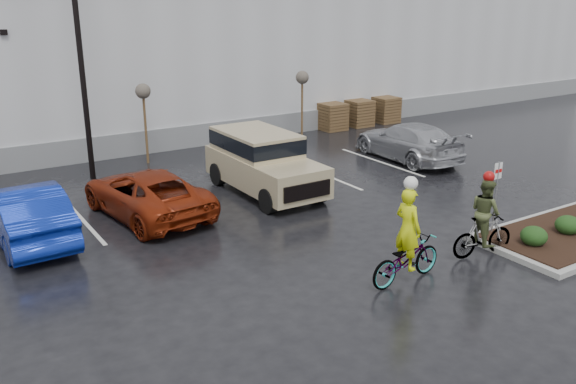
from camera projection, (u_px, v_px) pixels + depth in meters
ground at (394, 272)px, 15.02m from camera, size 120.00×120.00×0.00m
warehouse at (109, 52)px, 31.47m from camera, size 60.50×15.50×7.20m
wooded_ridge at (25, 38)px, 50.07m from camera, size 80.00×25.00×6.00m
lamppost at (77, 19)px, 20.79m from camera, size 0.50×1.00×9.22m
sapling_mid at (143, 96)px, 23.79m from camera, size 0.60×0.60×3.20m
sapling_east at (302, 81)px, 27.64m from camera, size 0.60×0.60×3.20m
pallet_stack_a at (332, 117)px, 30.37m from camera, size 1.20×1.20×1.35m
pallet_stack_b at (359, 113)px, 31.24m from camera, size 1.20×1.20×1.35m
pallet_stack_c at (385, 110)px, 32.16m from camera, size 1.20×1.20×1.35m
shrub_a at (534, 236)px, 16.14m from camera, size 0.70×0.70×0.52m
shrub_b at (568, 225)px, 16.91m from camera, size 0.70×0.70×0.52m
fire_lane_sign at (496, 190)px, 16.69m from camera, size 0.30×0.05×2.20m
car_blue at (26, 213)px, 16.72m from camera, size 1.84×4.93×1.61m
car_red at (146, 193)px, 18.63m from camera, size 2.99×5.41×1.43m
suv_tan at (265, 164)px, 20.65m from camera, size 2.20×5.10×2.06m
car_far_silver at (408, 141)px, 24.94m from camera, size 2.43×5.37×1.52m
cyclist_hivis at (406, 250)px, 14.30m from camera, size 2.20×0.90×2.61m
cyclist_olive at (484, 225)px, 15.70m from camera, size 1.83×0.91×2.30m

